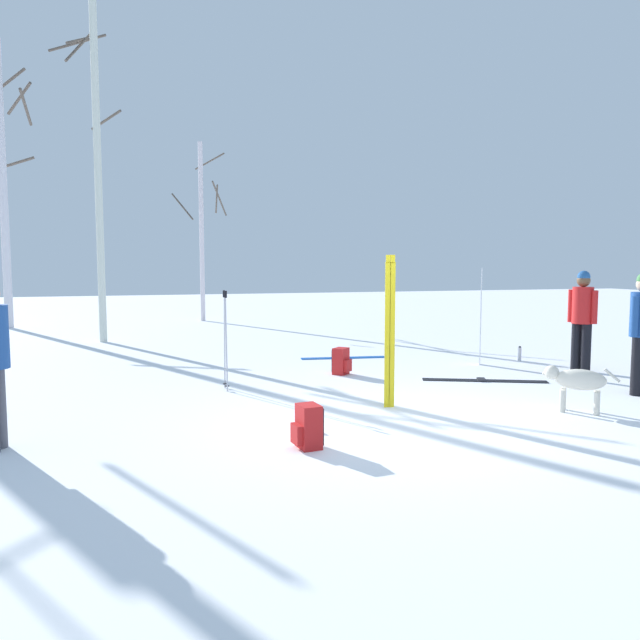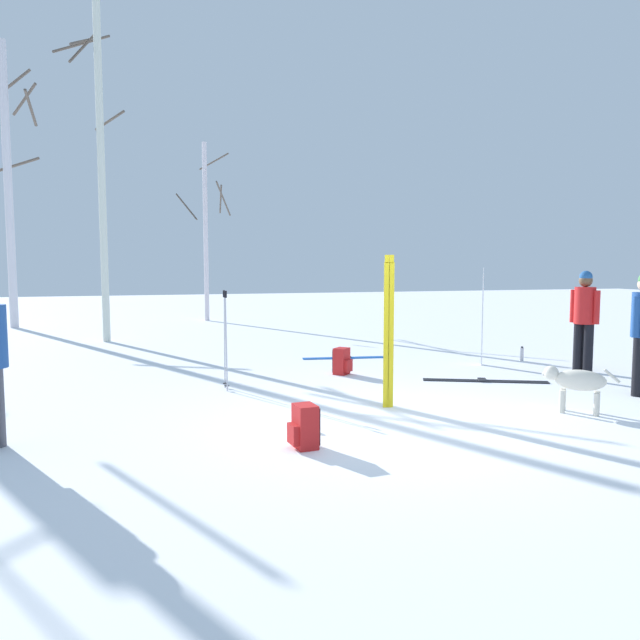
# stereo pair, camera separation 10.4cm
# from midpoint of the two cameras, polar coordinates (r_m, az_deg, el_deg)

# --- Properties ---
(ground_plane) EXTENTS (60.00, 60.00, 0.00)m
(ground_plane) POSITION_cam_midpoint_polar(r_m,az_deg,el_deg) (7.23, 7.13, -9.52)
(ground_plane) COLOR white
(person_2) EXTENTS (0.34, 0.49, 1.72)m
(person_2) POSITION_cam_midpoint_polar(r_m,az_deg,el_deg) (11.29, 22.92, 0.51)
(person_2) COLOR black
(person_2) RESTS_ON ground_plane
(dog) EXTENTS (0.70, 0.63, 0.57)m
(dog) POSITION_cam_midpoint_polar(r_m,az_deg,el_deg) (8.24, 22.38, -5.28)
(dog) COLOR beige
(dog) RESTS_ON ground_plane
(ski_pair_planted_0) EXTENTS (0.14, 0.04, 1.95)m
(ski_pair_planted_0) POSITION_cam_midpoint_polar(r_m,az_deg,el_deg) (7.83, 6.12, -1.14)
(ski_pair_planted_0) COLOR yellow
(ski_pair_planted_0) RESTS_ON ground_plane
(ski_pair_planted_1) EXTENTS (0.14, 0.21, 1.76)m
(ski_pair_planted_1) POSITION_cam_midpoint_polar(r_m,az_deg,el_deg) (11.41, 14.45, 0.26)
(ski_pair_planted_1) COLOR white
(ski_pair_planted_1) RESTS_ON ground_plane
(ski_pair_lying_0) EXTENTS (1.82, 0.91, 0.05)m
(ski_pair_lying_0) POSITION_cam_midpoint_polar(r_m,az_deg,el_deg) (9.98, 14.69, -5.45)
(ski_pair_lying_0) COLOR black
(ski_pair_lying_0) RESTS_ON ground_plane
(ski_pair_lying_1) EXTENTS (1.66, 0.39, 0.05)m
(ski_pair_lying_1) POSITION_cam_midpoint_polar(r_m,az_deg,el_deg) (11.94, 1.96, -3.51)
(ski_pair_lying_1) COLOR blue
(ski_pair_lying_1) RESTS_ON ground_plane
(ski_poles_0) EXTENTS (0.07, 0.28, 1.45)m
(ski_poles_0) POSITION_cam_midpoint_polar(r_m,az_deg,el_deg) (9.01, -9.10, -1.58)
(ski_poles_0) COLOR #B2B2BC
(ski_poles_0) RESTS_ON ground_plane
(backpack_0) EXTENTS (0.34, 0.34, 0.44)m
(backpack_0) POSITION_cam_midpoint_polar(r_m,az_deg,el_deg) (10.21, 1.69, -3.87)
(backpack_0) COLOR red
(backpack_0) RESTS_ON ground_plane
(backpack_1) EXTENTS (0.31, 0.28, 0.44)m
(backpack_1) POSITION_cam_midpoint_polar(r_m,az_deg,el_deg) (6.22, -1.61, -9.90)
(backpack_1) COLOR red
(backpack_1) RESTS_ON ground_plane
(water_bottle_0) EXTENTS (0.06, 0.06, 0.27)m
(water_bottle_0) POSITION_cam_midpoint_polar(r_m,az_deg,el_deg) (12.21, 17.81, -3.00)
(water_bottle_0) COLOR silver
(water_bottle_0) RESTS_ON ground_plane
(water_bottle_1) EXTENTS (0.08, 0.08, 0.21)m
(water_bottle_1) POSITION_cam_midpoint_polar(r_m,az_deg,el_deg) (7.00, -2.33, -9.14)
(water_bottle_1) COLOR red
(water_bottle_1) RESTS_ON ground_plane
(birch_tree_2) EXTENTS (1.58, 1.57, 7.93)m
(birch_tree_2) POSITION_cam_midpoint_polar(r_m,az_deg,el_deg) (19.59, -27.42, 11.44)
(birch_tree_2) COLOR silver
(birch_tree_2) RESTS_ON ground_plane
(birch_tree_3) EXTENTS (1.55, 1.21, 7.85)m
(birch_tree_3) POSITION_cam_midpoint_polar(r_m,az_deg,el_deg) (15.34, -20.18, 13.45)
(birch_tree_3) COLOR silver
(birch_tree_3) RESTS_ON ground_plane
(birch_tree_4) EXTENTS (1.73, 1.67, 5.60)m
(birch_tree_4) POSITION_cam_midpoint_polar(r_m,az_deg,el_deg) (19.91, -11.03, 8.36)
(birch_tree_4) COLOR silver
(birch_tree_4) RESTS_ON ground_plane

